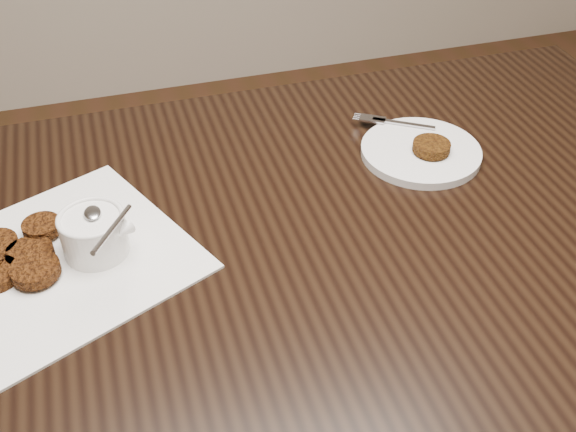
{
  "coord_description": "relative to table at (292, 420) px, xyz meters",
  "views": [
    {
      "loc": [
        -0.25,
        -0.56,
        1.37
      ],
      "look_at": [
        -0.04,
        0.11,
        0.8
      ],
      "focal_mm": 42.97,
      "sensor_mm": 36.0,
      "label": 1
    }
  ],
  "objects": [
    {
      "name": "napkin",
      "position": [
        -0.29,
        0.08,
        0.38
      ],
      "size": [
        0.4,
        0.4,
        0.0
      ],
      "primitive_type": "cube",
      "rotation": [
        0.0,
        0.0,
        0.42
      ],
      "color": "white",
      "rests_on": "table"
    },
    {
      "name": "patty_cluster",
      "position": [
        -0.36,
        0.09,
        0.39
      ],
      "size": [
        0.26,
        0.26,
        0.02
      ],
      "primitive_type": null,
      "rotation": [
        0.0,
        0.0,
        -0.33
      ],
      "color": "#5D2E0C",
      "rests_on": "napkin"
    },
    {
      "name": "table",
      "position": [
        0.0,
        0.0,
        0.0
      ],
      "size": [
        1.42,
        0.91,
        0.75
      ],
      "primitive_type": "cube",
      "color": "black",
      "rests_on": "floor"
    },
    {
      "name": "plate_with_patty",
      "position": [
        0.26,
        0.17,
        0.39
      ],
      "size": [
        0.26,
        0.26,
        0.03
      ],
      "primitive_type": null,
      "rotation": [
        0.0,
        0.0,
        -0.58
      ],
      "color": "silver",
      "rests_on": "table"
    },
    {
      "name": "sauce_ramekin",
      "position": [
        -0.25,
        0.08,
        0.44
      ],
      "size": [
        0.14,
        0.14,
        0.12
      ],
      "primitive_type": null,
      "rotation": [
        0.0,
        0.0,
        -0.22
      ],
      "color": "white",
      "rests_on": "napkin"
    }
  ]
}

